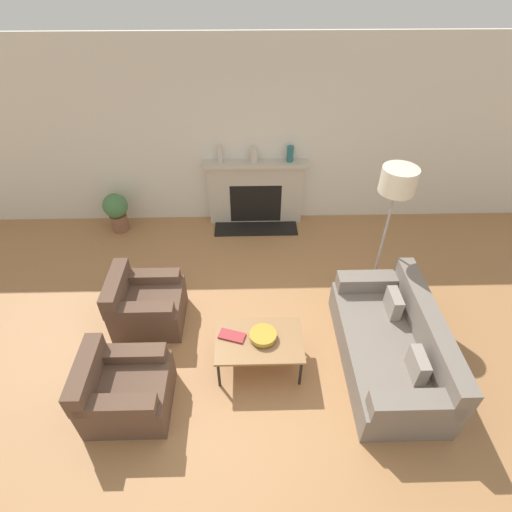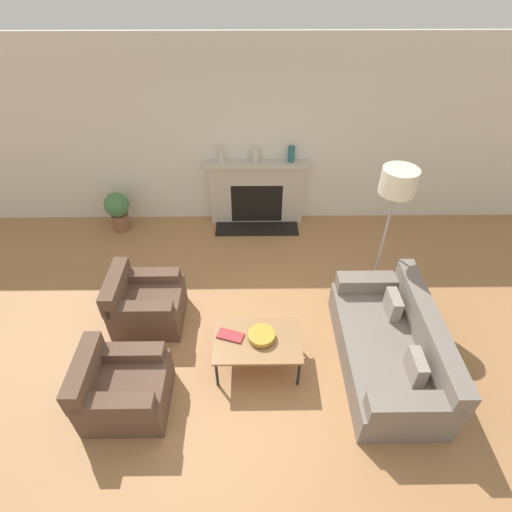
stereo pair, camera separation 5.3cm
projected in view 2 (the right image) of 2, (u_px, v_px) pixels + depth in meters
The scene contains 14 objects.
ground_plane at pixel (259, 368), 4.63m from camera, with size 18.00×18.00×0.00m, color #A87547.
wall_back at pixel (256, 137), 6.11m from camera, with size 18.00×0.06×2.90m.
fireplace at pixel (257, 193), 6.59m from camera, with size 1.66×0.59×1.10m.
couch at pixel (391, 347), 4.50m from camera, with size 0.96×1.89×0.80m.
armchair_near at pixel (122, 388), 4.11m from camera, with size 0.85×0.76×0.75m.
armchair_far at pixel (145, 304), 5.02m from camera, with size 0.85×0.76×0.75m.
coffee_table at pixel (257, 342), 4.42m from camera, with size 0.97×0.64×0.44m.
bowl at pixel (261, 335), 4.39m from camera, with size 0.30×0.30×0.08m.
book at pixel (230, 336), 4.43m from camera, with size 0.32×0.22×0.02m.
floor_lamp at pixel (396, 190), 4.51m from camera, with size 0.41×0.41×1.91m.
mantel_vase_left at pixel (221, 154), 6.15m from camera, with size 0.08×0.08×0.26m.
mantel_vase_center_left at pixel (255, 155), 6.17m from camera, with size 0.12×0.12×0.22m.
mantel_vase_center_right at pixel (291, 154), 6.17m from camera, with size 0.11×0.11×0.25m.
potted_plant at pixel (118, 209), 6.50m from camera, with size 0.40×0.40×0.67m.
Camera 2 is at (-0.07, -2.71, 3.98)m, focal length 28.00 mm.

